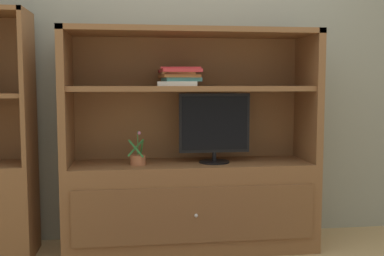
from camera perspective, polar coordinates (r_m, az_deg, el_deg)
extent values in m
cube|color=gray|center=(3.59, -0.83, 8.98)|extent=(6.00, 0.10, 2.80)
cube|color=brown|center=(3.35, -0.11, -9.53)|extent=(1.76, 0.48, 0.62)
cube|color=brown|center=(3.12, 0.47, -10.70)|extent=(1.62, 0.02, 0.37)
sphere|color=silver|center=(3.10, 0.51, -10.77)|extent=(0.02, 0.02, 0.02)
cube|color=brown|center=(3.24, -15.32, 3.68)|extent=(0.05, 0.48, 0.93)
cube|color=brown|center=(3.45, 14.15, 3.80)|extent=(0.05, 0.48, 0.93)
cube|color=brown|center=(3.47, -0.59, 3.98)|extent=(1.76, 0.02, 0.93)
cube|color=brown|center=(3.26, -0.12, 11.75)|extent=(1.76, 0.48, 0.04)
cube|color=brown|center=(3.24, -0.11, 4.90)|extent=(1.66, 0.43, 0.04)
cylinder|color=black|center=(3.28, 2.77, -4.18)|extent=(0.21, 0.21, 0.01)
cylinder|color=black|center=(3.27, 2.77, -3.55)|extent=(0.03, 0.03, 0.06)
cube|color=black|center=(3.24, 2.79, 0.62)|extent=(0.50, 0.02, 0.42)
cube|color=black|center=(3.23, 2.84, 0.60)|extent=(0.47, 0.00, 0.38)
cylinder|color=#B26642|center=(3.20, -6.69, -3.96)|extent=(0.10, 0.10, 0.07)
cylinder|color=#3D6B33|center=(3.18, -6.72, -1.86)|extent=(0.01, 0.01, 0.17)
cube|color=#2D7A38|center=(3.19, -6.25, -2.46)|extent=(0.03, 0.12, 0.12)
cube|color=#2D7A38|center=(3.21, -6.95, -2.42)|extent=(0.12, 0.08, 0.11)
cube|color=#2D7A38|center=(3.16, -6.95, -2.53)|extent=(0.11, 0.07, 0.12)
sphere|color=#C6729E|center=(3.17, -6.56, -0.63)|extent=(0.02, 0.02, 0.02)
cube|color=silver|center=(3.23, -1.77, 5.49)|extent=(0.30, 0.34, 0.03)
cube|color=teal|center=(3.24, -1.38, 6.00)|extent=(0.26, 0.30, 0.03)
cube|color=#A56638|center=(3.23, -1.61, 6.42)|extent=(0.27, 0.32, 0.02)
cube|color=#A56638|center=(3.23, -1.67, 6.73)|extent=(0.25, 0.30, 0.02)
cube|color=red|center=(3.22, -1.55, 7.08)|extent=(0.28, 0.35, 0.02)
cube|color=red|center=(3.23, -1.37, 7.39)|extent=(0.30, 0.32, 0.01)
cube|color=brown|center=(3.45, -22.60, -9.38)|extent=(0.45, 0.39, 0.64)
cube|color=brown|center=(3.29, -19.60, 4.72)|extent=(0.03, 0.39, 1.02)
cube|color=brown|center=(3.51, -22.32, 4.66)|extent=(0.45, 0.02, 1.02)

